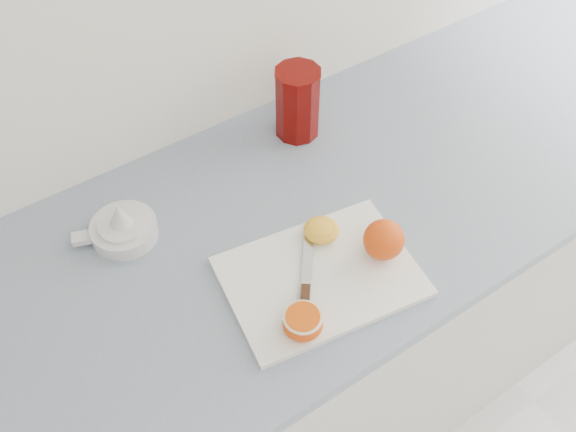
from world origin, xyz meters
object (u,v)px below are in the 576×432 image
(cutting_board, at_px, (321,277))
(half_orange, at_px, (303,323))
(counter, at_px, (275,347))
(red_tumbler, at_px, (297,105))
(citrus_juicer, at_px, (123,228))

(cutting_board, bearing_deg, half_orange, -141.06)
(counter, height_order, half_orange, half_orange)
(half_orange, distance_m, red_tumbler, 0.48)
(cutting_board, xyz_separation_m, half_orange, (-0.09, -0.07, 0.03))
(counter, relative_size, cutting_board, 7.93)
(half_orange, height_order, red_tumbler, red_tumbler)
(cutting_board, bearing_deg, citrus_juicer, 130.84)
(counter, bearing_deg, red_tumbler, 45.31)
(red_tumbler, bearing_deg, half_orange, -123.55)
(counter, distance_m, cutting_board, 0.47)
(citrus_juicer, distance_m, red_tumbler, 0.42)
(red_tumbler, bearing_deg, citrus_juicer, -172.29)
(counter, xyz_separation_m, half_orange, (-0.08, -0.21, 0.48))
(citrus_juicer, bearing_deg, half_orange, -66.35)
(counter, bearing_deg, citrus_juicer, 150.49)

